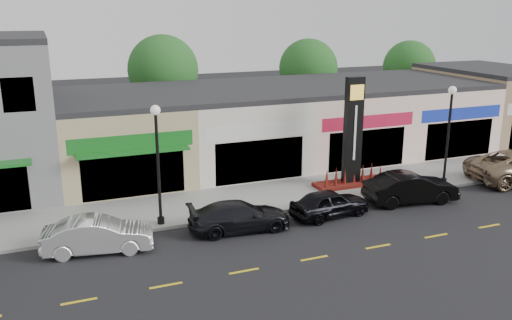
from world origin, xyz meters
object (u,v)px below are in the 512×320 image
object	(u,v)px
lamp_east_near	(449,125)
car_dark_sedan	(239,216)
lamp_west_near	(158,153)
car_black_sedan	(330,203)
pylon_sign	(352,148)
car_black_conv	(411,188)
car_white_van	(98,235)

from	to	relation	value
lamp_east_near	car_dark_sedan	bearing A→B (deg)	-172.40
lamp_west_near	car_black_sedan	world-z (taller)	lamp_west_near
lamp_west_near	pylon_sign	xyz separation A→B (m)	(11.00, 1.70, -1.20)
pylon_sign	car_black_conv	xyz separation A→B (m)	(1.57, -3.24, -1.49)
car_white_van	car_black_conv	distance (m)	15.50
lamp_west_near	pylon_sign	world-z (taller)	pylon_sign
car_dark_sedan	pylon_sign	bearing A→B (deg)	-61.95
car_black_sedan	lamp_west_near	bearing A→B (deg)	70.62
pylon_sign	car_white_van	size ratio (longest dim) A/B	1.37
lamp_west_near	car_black_conv	xyz separation A→B (m)	(12.57, -1.54, -2.69)
pylon_sign	car_black_sedan	size ratio (longest dim) A/B	1.52
car_white_van	car_black_sedan	distance (m)	10.69
lamp_west_near	lamp_east_near	xyz separation A→B (m)	(16.00, 0.00, 0.00)
lamp_west_near	car_dark_sedan	bearing A→B (deg)	-28.10
lamp_west_near	car_white_van	world-z (taller)	lamp_west_near
lamp_east_near	car_black_sedan	bearing A→B (deg)	-168.14
car_white_van	car_dark_sedan	world-z (taller)	car_white_van
lamp_east_near	pylon_sign	world-z (taller)	pylon_sign
lamp_east_near	car_black_conv	world-z (taller)	lamp_east_near
lamp_east_near	car_black_conv	xyz separation A→B (m)	(-3.43, -1.54, -2.69)
car_dark_sedan	car_black_conv	xyz separation A→B (m)	(9.37, 0.17, 0.12)
car_white_van	car_black_sedan	bearing A→B (deg)	-80.93
pylon_sign	lamp_east_near	bearing A→B (deg)	-18.75
lamp_west_near	lamp_east_near	world-z (taller)	same
lamp_east_near	car_black_conv	distance (m)	4.62
pylon_sign	car_black_sedan	xyz separation A→B (m)	(-3.24, -3.43, -1.60)
lamp_east_near	car_dark_sedan	world-z (taller)	lamp_east_near
lamp_west_near	pylon_sign	distance (m)	11.19
car_white_van	car_dark_sedan	bearing A→B (deg)	-80.95
car_white_van	car_dark_sedan	xyz separation A→B (m)	(6.13, -0.04, -0.06)
pylon_sign	car_dark_sedan	xyz separation A→B (m)	(-7.80, -3.40, -1.61)
car_black_conv	car_white_van	bearing A→B (deg)	97.61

